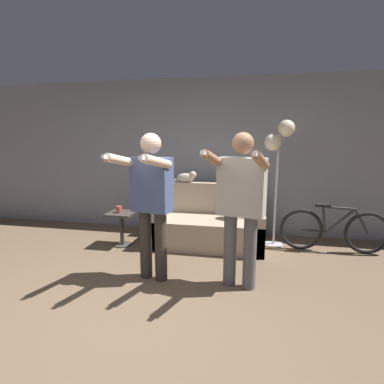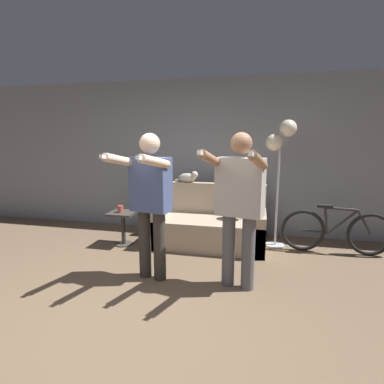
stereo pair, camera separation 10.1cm
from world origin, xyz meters
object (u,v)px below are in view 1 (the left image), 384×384
(couch, at_px, (208,226))
(cat, at_px, (187,177))
(person_left, at_px, (151,197))
(floor_lamp, at_px, (279,145))
(cup, at_px, (119,209))
(bicycle, at_px, (334,230))
(side_table, at_px, (122,222))
(person_right, at_px, (241,199))

(couch, distance_m, cat, 0.87)
(person_left, height_order, floor_lamp, floor_lamp)
(couch, distance_m, person_left, 1.52)
(couch, relative_size, person_left, 1.01)
(couch, bearing_deg, cat, 142.03)
(cat, relative_size, cup, 3.97)
(couch, height_order, bicycle, couch)
(side_table, bearing_deg, person_right, -28.09)
(person_right, bearing_deg, side_table, 164.19)
(couch, bearing_deg, side_table, -166.25)
(person_right, bearing_deg, floor_lamp, 83.89)
(couch, distance_m, floor_lamp, 1.60)
(side_table, relative_size, cup, 5.05)
(person_right, bearing_deg, couch, 124.92)
(person_left, distance_m, cup, 1.33)
(side_table, xyz_separation_m, cup, (-0.02, -0.02, 0.20))
(cup, bearing_deg, floor_lamp, 11.97)
(couch, distance_m, side_table, 1.31)
(cup, bearing_deg, person_left, -48.26)
(person_right, relative_size, bicycle, 1.12)
(cat, xyz_separation_m, side_table, (-0.88, -0.62, -0.63))
(cat, bearing_deg, cup, -144.47)
(cat, height_order, side_table, cat)
(person_left, relative_size, side_table, 3.24)
(couch, relative_size, floor_lamp, 0.90)
(floor_lamp, relative_size, bicycle, 1.26)
(cat, height_order, cup, cat)
(cat, height_order, floor_lamp, floor_lamp)
(person_left, height_order, cat, person_left)
(floor_lamp, bearing_deg, bicycle, -7.98)
(cat, bearing_deg, person_right, -59.65)
(person_left, relative_size, cat, 4.13)
(floor_lamp, distance_m, cup, 2.54)
(cat, bearing_deg, bicycle, -6.91)
(couch, relative_size, side_table, 3.27)
(person_left, relative_size, cup, 16.40)
(person_right, xyz_separation_m, bicycle, (1.28, 1.31, -0.67))
(couch, height_order, person_right, person_right)
(couch, xyz_separation_m, bicycle, (1.81, 0.04, 0.04))
(person_left, bearing_deg, floor_lamp, 55.71)
(person_right, xyz_separation_m, cup, (-1.83, 0.94, -0.42))
(side_table, height_order, bicycle, bicycle)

